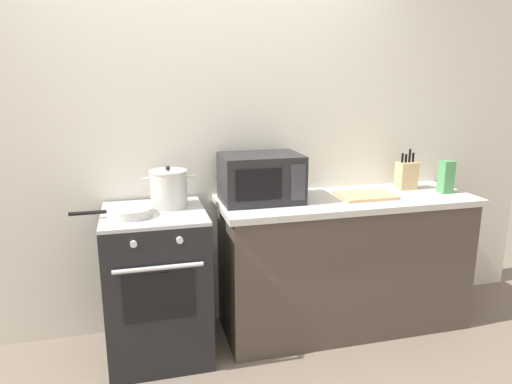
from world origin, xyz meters
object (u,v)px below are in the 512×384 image
(stove, at_px, (157,284))
(knife_block, at_px, (406,175))
(pasta_box, at_px, (446,177))
(stock_pot, at_px, (169,189))
(frying_pan, at_px, (129,212))
(microwave, at_px, (261,178))
(cutting_board, at_px, (365,195))

(stove, relative_size, knife_block, 3.26)
(pasta_box, bearing_deg, knife_block, 138.96)
(stock_pot, height_order, frying_pan, stock_pot)
(frying_pan, bearing_deg, stove, 21.88)
(frying_pan, xyz_separation_m, knife_block, (1.89, 0.20, 0.07))
(microwave, xyz_separation_m, pasta_box, (1.27, -0.11, -0.04))
(microwave, height_order, cutting_board, microwave)
(knife_block, bearing_deg, cutting_board, -159.93)
(knife_block, distance_m, pasta_box, 0.26)
(stove, distance_m, frying_pan, 0.51)
(microwave, relative_size, cutting_board, 1.39)
(stock_pot, bearing_deg, knife_block, 2.02)
(pasta_box, bearing_deg, stove, 179.15)
(stock_pot, xyz_separation_m, cutting_board, (1.27, -0.08, -0.10))
(microwave, bearing_deg, knife_block, 3.29)
(stove, relative_size, microwave, 1.84)
(microwave, distance_m, knife_block, 1.08)
(frying_pan, distance_m, knife_block, 1.90)
(stove, distance_m, knife_block, 1.84)
(microwave, relative_size, knife_block, 1.77)
(stove, distance_m, microwave, 0.91)
(stove, distance_m, cutting_board, 1.45)
(stove, bearing_deg, frying_pan, -158.12)
(microwave, height_order, knife_block, microwave)
(stock_pot, height_order, microwave, microwave)
(stove, height_order, knife_block, knife_block)
(stove, height_order, pasta_box, pasta_box)
(pasta_box, bearing_deg, stock_pot, 176.54)
(microwave, height_order, pasta_box, microwave)
(microwave, bearing_deg, stove, -173.31)
(stock_pot, relative_size, pasta_box, 1.41)
(stove, height_order, cutting_board, cutting_board)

